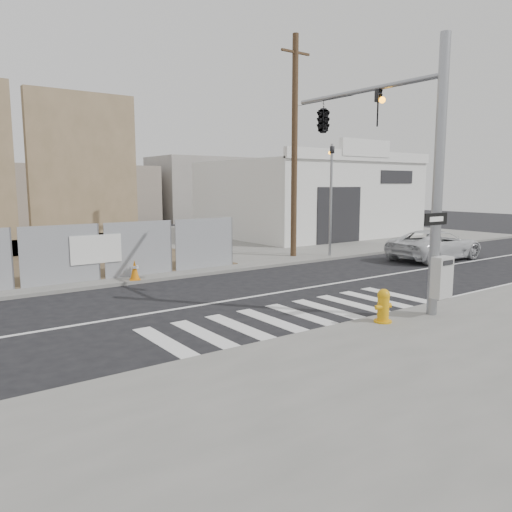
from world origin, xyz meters
TOP-DOWN VIEW (x-y plane):
  - ground at (0.00, 0.00)m, footprint 100.00×100.00m
  - sidewalk_far at (0.00, 14.00)m, footprint 50.00×20.00m
  - signal_pole at (2.49, -2.05)m, footprint 0.96×5.87m
  - far_signal_pole at (8.00, 4.60)m, footprint 0.16×0.20m
  - concrete_wall_right at (-0.50, 14.08)m, footprint 5.50×1.30m
  - auto_shop at (14.00, 12.97)m, footprint 12.00×10.20m
  - utility_pole_right at (6.50, 5.50)m, footprint 1.60×0.28m
  - fire_hydrant at (0.88, -4.55)m, footprint 0.58×0.58m
  - suv at (11.59, 1.33)m, footprint 4.97×2.34m
  - traffic_cone_d at (-1.91, 4.22)m, footprint 0.47×0.47m

SIDE VIEW (x-z plane):
  - ground at x=0.00m, z-range 0.00..0.00m
  - sidewalk_far at x=0.00m, z-range 0.00..0.12m
  - traffic_cone_d at x=-1.91m, z-range 0.11..0.83m
  - fire_hydrant at x=0.88m, z-range 0.11..0.94m
  - suv at x=11.59m, z-range 0.00..1.37m
  - auto_shop at x=14.00m, z-range -0.44..5.51m
  - concrete_wall_right at x=-0.50m, z-range -0.62..7.38m
  - far_signal_pole at x=8.00m, z-range 0.68..6.28m
  - signal_pole at x=2.49m, z-range 1.28..8.28m
  - utility_pole_right at x=6.50m, z-range 0.20..10.20m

